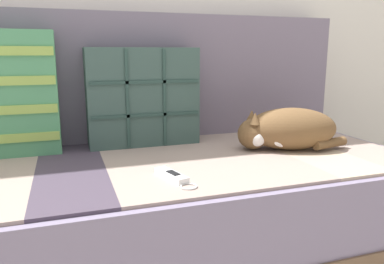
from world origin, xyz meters
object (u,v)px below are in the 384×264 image
object	(u,v)px
throw_pillow_quilted	(143,97)
throw_pillow_striped	(2,94)
game_remote_far	(173,176)
sleeping_cat	(285,130)
couch	(137,215)

from	to	relation	value
throw_pillow_quilted	throw_pillow_striped	xyz separation A→B (m)	(-0.50, -0.00, 0.03)
game_remote_far	throw_pillow_striped	bearing A→B (deg)	137.01
throw_pillow_striped	sleeping_cat	world-z (taller)	throw_pillow_striped
throw_pillow_striped	game_remote_far	distance (m)	0.70
couch	game_remote_far	size ratio (longest dim) A/B	10.76
throw_pillow_quilted	game_remote_far	distance (m)	0.49
sleeping_cat	throw_pillow_quilted	bearing A→B (deg)	151.32
throw_pillow_quilted	sleeping_cat	xyz separation A→B (m)	(0.49, -0.27, -0.11)
throw_pillow_quilted	sleeping_cat	world-z (taller)	throw_pillow_quilted
sleeping_cat	game_remote_far	size ratio (longest dim) A/B	2.14
throw_pillow_quilted	game_remote_far	size ratio (longest dim) A/B	2.28
throw_pillow_quilted	sleeping_cat	distance (m)	0.57
throw_pillow_quilted	throw_pillow_striped	size ratio (longest dim) A/B	0.99
couch	throw_pillow_quilted	size ratio (longest dim) A/B	4.72
sleeping_cat	game_remote_far	distance (m)	0.54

